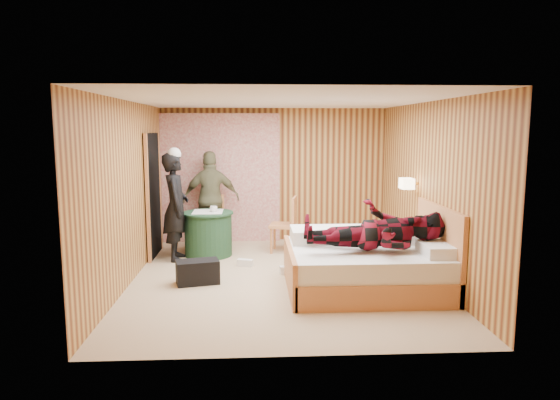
{
  "coord_description": "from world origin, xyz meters",
  "views": [
    {
      "loc": [
        -0.39,
        -6.91,
        2.12
      ],
      "look_at": [
        0.01,
        0.54,
        1.05
      ],
      "focal_mm": 32.0,
      "sensor_mm": 36.0,
      "label": 1
    }
  ],
  "objects": [
    {
      "name": "nightstand",
      "position": [
        1.88,
        0.3,
        0.28
      ],
      "size": [
        0.42,
        0.56,
        0.54
      ],
      "color": "tan",
      "rests_on": "floor"
    },
    {
      "name": "woman_standing",
      "position": [
        -1.64,
        1.1,
        0.87
      ],
      "size": [
        0.49,
        0.68,
        1.74
      ],
      "primitive_type": "imported",
      "rotation": [
        0.0,
        0.0,
        1.68
      ],
      "color": "black",
      "rests_on": "floor"
    },
    {
      "name": "sneaker_right",
      "position": [
        0.12,
        0.19,
        0.06
      ],
      "size": [
        0.27,
        0.13,
        0.12
      ],
      "primitive_type": "cube",
      "rotation": [
        0.0,
        0.0,
        0.12
      ],
      "color": "white",
      "rests_on": "floor"
    },
    {
      "name": "curtain",
      "position": [
        -1.0,
        2.43,
        1.2
      ],
      "size": [
        2.2,
        0.08,
        2.4
      ],
      "primitive_type": "cube",
      "color": "beige",
      "rests_on": "floor"
    },
    {
      "name": "bed",
      "position": [
        1.12,
        -0.55,
        0.32
      ],
      "size": [
        2.07,
        1.63,
        1.12
      ],
      "color": "tan",
      "rests_on": "floor"
    },
    {
      "name": "wall_lamp",
      "position": [
        1.92,
        0.45,
        1.3
      ],
      "size": [
        0.26,
        0.24,
        0.16
      ],
      "color": "gold",
      "rests_on": "wall_right"
    },
    {
      "name": "man_at_table",
      "position": [
        -1.15,
        2.06,
        0.86
      ],
      "size": [
        1.05,
        0.54,
        1.72
      ],
      "primitive_type": "imported",
      "rotation": [
        0.0,
        0.0,
        3.26
      ],
      "color": "#6B6947",
      "rests_on": "floor"
    },
    {
      "name": "wall_back",
      "position": [
        0.0,
        2.5,
        1.25
      ],
      "size": [
        4.2,
        0.02,
        2.5
      ],
      "primitive_type": "cube",
      "color": "tan",
      "rests_on": "floor"
    },
    {
      "name": "cup_nightstand",
      "position": [
        1.88,
        0.43,
        0.59
      ],
      "size": [
        0.1,
        0.1,
        0.09
      ],
      "primitive_type": "imported",
      "rotation": [
        0.0,
        0.0,
        0.04
      ],
      "color": "white",
      "rests_on": "nightstand"
    },
    {
      "name": "duffel_bag",
      "position": [
        -1.17,
        -0.2,
        0.16
      ],
      "size": [
        0.63,
        0.43,
        0.33
      ],
      "primitive_type": "cube",
      "rotation": [
        0.0,
        0.0,
        0.24
      ],
      "color": "black",
      "rests_on": "floor"
    },
    {
      "name": "wall_right",
      "position": [
        2.1,
        0.0,
        1.25
      ],
      "size": [
        0.02,
        5.0,
        2.5
      ],
      "primitive_type": "cube",
      "color": "tan",
      "rests_on": "floor"
    },
    {
      "name": "chair_near",
      "position": [
        0.2,
        1.5,
        0.56
      ],
      "size": [
        0.51,
        0.51,
        0.96
      ],
      "rotation": [
        0.0,
        0.0,
        -1.78
      ],
      "color": "tan",
      "rests_on": "floor"
    },
    {
      "name": "wall_left",
      "position": [
        -2.1,
        0.0,
        1.25
      ],
      "size": [
        0.02,
        5.0,
        2.5
      ],
      "primitive_type": "cube",
      "color": "tan",
      "rests_on": "floor"
    },
    {
      "name": "sneaker_left",
      "position": [
        -0.53,
        0.64,
        0.05
      ],
      "size": [
        0.26,
        0.17,
        0.11
      ],
      "primitive_type": "cube",
      "rotation": [
        0.0,
        0.0,
        -0.31
      ],
      "color": "white",
      "rests_on": "floor"
    },
    {
      "name": "ceiling",
      "position": [
        0.0,
        0.0,
        2.5
      ],
      "size": [
        4.2,
        5.0,
        0.01
      ],
      "primitive_type": "cube",
      "color": "white",
      "rests_on": "wall_back"
    },
    {
      "name": "doorway",
      "position": [
        -2.06,
        1.4,
        1.02
      ],
      "size": [
        0.06,
        0.9,
        2.05
      ],
      "primitive_type": "cube",
      "color": "black",
      "rests_on": "floor"
    },
    {
      "name": "cup_table",
      "position": [
        -1.05,
        1.3,
        0.8
      ],
      "size": [
        0.14,
        0.14,
        0.1
      ],
      "primitive_type": "imported",
      "rotation": [
        0.0,
        0.0,
        0.15
      ],
      "color": "white",
      "rests_on": "round_table"
    },
    {
      "name": "floor",
      "position": [
        0.0,
        0.0,
        0.0
      ],
      "size": [
        4.2,
        5.0,
        0.01
      ],
      "primitive_type": "cube",
      "color": "tan",
      "rests_on": "ground"
    },
    {
      "name": "round_table",
      "position": [
        -1.15,
        1.35,
        0.38
      ],
      "size": [
        0.85,
        0.85,
        0.75
      ],
      "color": "#21482A",
      "rests_on": "floor"
    },
    {
      "name": "book_upper",
      "position": [
        1.88,
        0.25,
        0.57
      ],
      "size": [
        0.2,
        0.25,
        0.02
      ],
      "primitive_type": "imported",
      "rotation": [
        0.0,
        0.0,
        -0.16
      ],
      "color": "white",
      "rests_on": "nightstand"
    },
    {
      "name": "book_lower",
      "position": [
        1.88,
        0.25,
        0.55
      ],
      "size": [
        0.22,
        0.26,
        0.02
      ],
      "primitive_type": "imported",
      "rotation": [
        0.0,
        0.0,
        0.28
      ],
      "color": "white",
      "rests_on": "nightstand"
    },
    {
      "name": "chair_far",
      "position": [
        -1.15,
        2.02,
        0.54
      ],
      "size": [
        0.45,
        0.45,
        0.93
      ],
      "rotation": [
        0.0,
        0.0,
        -0.08
      ],
      "color": "tan",
      "rests_on": "floor"
    },
    {
      "name": "man_on_bed",
      "position": [
        1.15,
        -0.78,
        0.99
      ],
      "size": [
        0.86,
        0.67,
        1.77
      ],
      "primitive_type": "imported",
      "rotation": [
        0.0,
        1.57,
        0.0
      ],
      "color": "#5F0916",
      "rests_on": "bed"
    }
  ]
}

